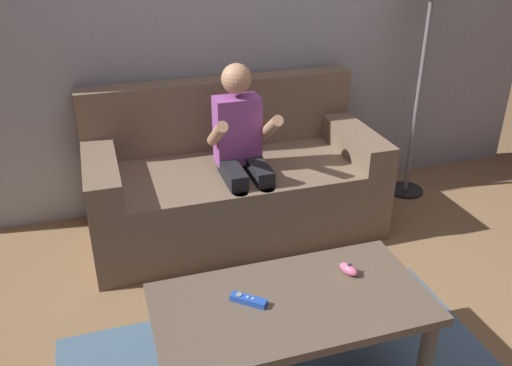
# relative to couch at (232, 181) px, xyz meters

# --- Properties ---
(ground_plane) EXTENTS (8.22, 8.22, 0.00)m
(ground_plane) POSITION_rel_couch_xyz_m (0.22, -1.17, -0.30)
(ground_plane) COLOR olive
(wall_back) EXTENTS (4.11, 0.05, 2.50)m
(wall_back) POSITION_rel_couch_xyz_m (0.22, 0.40, 0.95)
(wall_back) COLOR #999EA8
(wall_back) RESTS_ON ground
(couch) EXTENTS (1.67, 0.80, 0.85)m
(couch) POSITION_rel_couch_xyz_m (0.00, 0.00, 0.00)
(couch) COLOR #75604C
(couch) RESTS_ON ground
(person_seated_on_couch) EXTENTS (0.35, 0.43, 1.03)m
(person_seated_on_couch) POSITION_rel_couch_xyz_m (0.01, -0.18, 0.29)
(person_seated_on_couch) COLOR black
(person_seated_on_couch) RESTS_ON ground
(coffee_table) EXTENTS (1.04, 0.53, 0.45)m
(coffee_table) POSITION_rel_couch_xyz_m (-0.13, -1.32, 0.08)
(coffee_table) COLOR brown
(coffee_table) RESTS_ON ground
(game_remote_blue_near_edge) EXTENTS (0.13, 0.12, 0.03)m
(game_remote_blue_near_edge) POSITION_rel_couch_xyz_m (-0.28, -1.28, 0.16)
(game_remote_blue_near_edge) COLOR blue
(game_remote_blue_near_edge) RESTS_ON coffee_table
(nunchuk_pink) EXTENTS (0.07, 0.10, 0.05)m
(nunchuk_pink) POSITION_rel_couch_xyz_m (0.15, -1.23, 0.17)
(nunchuk_pink) COLOR pink
(nunchuk_pink) RESTS_ON coffee_table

